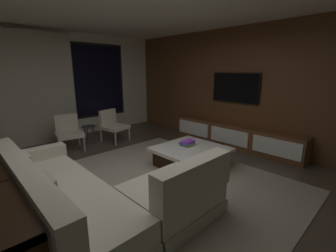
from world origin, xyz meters
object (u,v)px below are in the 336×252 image
object	(u,v)px
coffee_table	(191,157)
side_stool	(89,130)
book_stack_on_coffee_table	(187,143)
accent_chair_near_window	(112,124)
mounted_tv	(235,88)
accent_chair_by_curtain	(68,130)
sectional_couch	(92,198)
media_console	(235,136)

from	to	relation	value
coffee_table	side_stool	bearing A→B (deg)	107.07
coffee_table	book_stack_on_coffee_table	size ratio (longest dim) A/B	4.48
accent_chair_near_window	mounted_tv	bearing A→B (deg)	-48.19
accent_chair_by_curtain	side_stool	distance (m)	0.47
accent_chair_near_window	coffee_table	bearing A→B (deg)	-85.35
sectional_couch	coffee_table	distance (m)	2.05
accent_chair_by_curtain	side_stool	xyz separation A→B (m)	(0.46, -0.01, -0.06)
coffee_table	accent_chair_near_window	bearing A→B (deg)	94.65
sectional_couch	book_stack_on_coffee_table	size ratio (longest dim) A/B	9.65
accent_chair_near_window	media_console	size ratio (longest dim) A/B	0.25
book_stack_on_coffee_table	mounted_tv	size ratio (longest dim) A/B	0.22
side_stool	mounted_tv	distance (m)	3.58
coffee_table	media_console	bearing A→B (deg)	0.34
accent_chair_near_window	accent_chair_by_curtain	world-z (taller)	same
accent_chair_near_window	sectional_couch	bearing A→B (deg)	-124.83
side_stool	accent_chair_by_curtain	bearing A→B (deg)	178.23
accent_chair_near_window	mounted_tv	size ratio (longest dim) A/B	0.66
book_stack_on_coffee_table	accent_chair_by_curtain	world-z (taller)	accent_chair_by_curtain
coffee_table	media_console	xyz separation A→B (m)	(1.60, 0.01, 0.06)
side_stool	mounted_tv	bearing A→B (deg)	-42.17
sectional_couch	accent_chair_by_curtain	size ratio (longest dim) A/B	3.21
coffee_table	accent_chair_near_window	distance (m)	2.44
accent_chair_by_curtain	coffee_table	bearing A→B (deg)	-63.97
media_console	side_stool	bearing A→B (deg)	133.38
book_stack_on_coffee_table	mounted_tv	distance (m)	1.96
sectional_couch	book_stack_on_coffee_table	world-z (taller)	sectional_couch
sectional_couch	side_stool	distance (m)	3.02
accent_chair_near_window	side_stool	distance (m)	0.59
media_console	mounted_tv	distance (m)	1.13
coffee_table	accent_chair_near_window	xyz separation A→B (m)	(-0.20, 2.42, 0.25)
coffee_table	accent_chair_by_curtain	size ratio (longest dim) A/B	1.49
book_stack_on_coffee_table	accent_chair_by_curtain	xyz separation A→B (m)	(-1.29, 2.39, 0.02)
coffee_table	book_stack_on_coffee_table	world-z (taller)	book_stack_on_coffee_table
accent_chair_near_window	side_stool	bearing A→B (deg)	169.81
coffee_table	side_stool	xyz separation A→B (m)	(-0.77, 2.52, 0.19)
coffee_table	mounted_tv	size ratio (longest dim) A/B	0.99
mounted_tv	side_stool	bearing A→B (deg)	137.83
media_console	sectional_couch	bearing A→B (deg)	-176.36
mounted_tv	coffee_table	bearing A→B (deg)	-173.34
media_console	accent_chair_near_window	bearing A→B (deg)	126.71
accent_chair_near_window	accent_chair_by_curtain	size ratio (longest dim) A/B	1.00
accent_chair_by_curtain	side_stool	bearing A→B (deg)	-1.77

